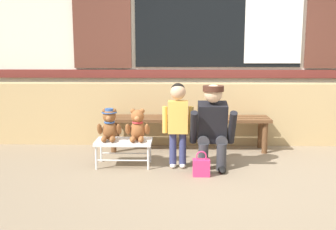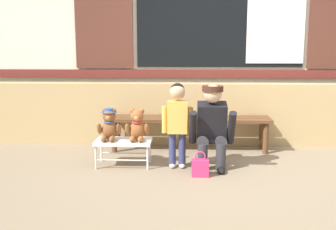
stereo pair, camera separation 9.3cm
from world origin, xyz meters
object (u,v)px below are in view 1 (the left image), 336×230
child_standing (178,116)px  small_display_bench (124,143)px  adult_crouching (213,126)px  wooden_bench_long (189,122)px  teddy_bear_with_hat (109,125)px  handbag_on_ground (201,167)px  teddy_bear_plain (138,126)px

child_standing → small_display_bench: bearing=175.6°
adult_crouching → wooden_bench_long: bearing=107.7°
small_display_bench → teddy_bear_with_hat: size_ratio=1.76×
adult_crouching → handbag_on_ground: (-0.14, -0.29, -0.38)m
handbag_on_ground → adult_crouching: bearing=63.6°
teddy_bear_with_hat → wooden_bench_long: bearing=38.0°
small_display_bench → adult_crouching: size_ratio=0.67×
teddy_bear_with_hat → teddy_bear_plain: same height
teddy_bear_with_hat → small_display_bench: bearing=-0.8°
small_display_bench → child_standing: 0.70m
small_display_bench → teddy_bear_with_hat: bearing=179.2°
child_standing → teddy_bear_with_hat: bearing=176.4°
handbag_on_ground → teddy_bear_plain: bearing=153.5°
small_display_bench → handbag_on_ground: size_ratio=2.35×
adult_crouching → handbag_on_ground: bearing=-116.4°
small_display_bench → handbag_on_ground: (0.87, -0.35, -0.17)m
child_standing → handbag_on_ground: child_standing is taller
wooden_bench_long → small_display_bench: size_ratio=3.28×
wooden_bench_long → teddy_bear_plain: size_ratio=5.78×
teddy_bear_plain → adult_crouching: 0.85m
small_display_bench → adult_crouching: 1.03m
teddy_bear_plain → child_standing: 0.48m
child_standing → teddy_bear_plain: bearing=173.9°
wooden_bench_long → handbag_on_ground: size_ratio=7.72×
small_display_bench → adult_crouching: (1.01, -0.06, 0.21)m
wooden_bench_long → handbag_on_ground: (0.11, -1.07, -0.28)m
handbag_on_ground → wooden_bench_long: bearing=95.7°
small_display_bench → teddy_bear_with_hat: 0.26m
adult_crouching → small_display_bench: bearing=176.5°
teddy_bear_plain → adult_crouching: size_ratio=0.38×
small_display_bench → teddy_bear_plain: teddy_bear_plain is taller
wooden_bench_long → teddy_bear_plain: 0.94m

